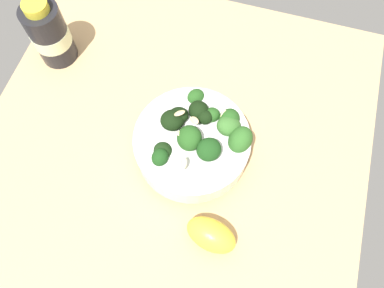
% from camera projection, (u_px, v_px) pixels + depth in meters
% --- Properties ---
extents(ground_plane, '(0.65, 0.65, 0.04)m').
position_uv_depth(ground_plane, '(175.00, 144.00, 0.66)').
color(ground_plane, tan).
extents(bowl_of_broccoli, '(0.18, 0.19, 0.10)m').
position_uv_depth(bowl_of_broccoli, '(194.00, 142.00, 0.59)').
color(bowl_of_broccoli, white).
rests_on(bowl_of_broccoli, ground_plane).
extents(lemon_wedge, '(0.06, 0.09, 0.05)m').
position_uv_depth(lemon_wedge, '(211.00, 235.00, 0.55)').
color(lemon_wedge, yellow).
rests_on(lemon_wedge, ground_plane).
extents(bottle_tall, '(0.07, 0.07, 0.13)m').
position_uv_depth(bottle_tall, '(49.00, 34.00, 0.65)').
color(bottle_tall, black).
rests_on(bottle_tall, ground_plane).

